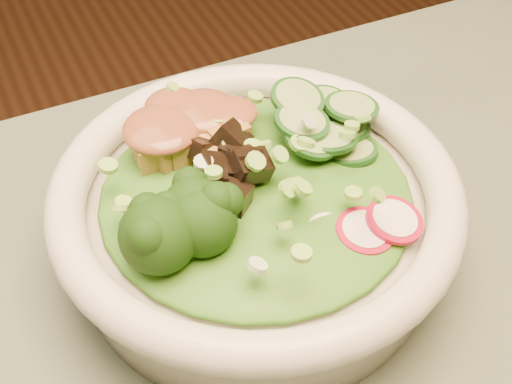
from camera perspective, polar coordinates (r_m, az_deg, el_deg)
name	(u,v)px	position (r m, az deg, el deg)	size (l,w,h in m)	color
salad_bowl	(256,214)	(0.41, 0.00, -1.80)	(0.23, 0.23, 0.06)	beige
lettuce_bed	(256,191)	(0.39, 0.00, 0.10)	(0.17, 0.17, 0.02)	#1D6214
broccoli_florets	(194,234)	(0.35, -4.97, -3.39)	(0.07, 0.06, 0.04)	black
radish_slices	(346,231)	(0.37, 7.25, -3.11)	(0.09, 0.03, 0.02)	maroon
cucumber_slices	(315,127)	(0.42, 4.73, 5.20)	(0.06, 0.06, 0.03)	#96B866
mushroom_heap	(241,168)	(0.39, -1.22, 1.92)	(0.06, 0.06, 0.03)	black
tofu_cubes	(183,138)	(0.41, -5.88, 4.31)	(0.08, 0.05, 0.03)	olive
peanut_sauce	(181,123)	(0.41, -5.99, 5.51)	(0.06, 0.05, 0.01)	brown
scallion_garnish	(256,164)	(0.38, 0.00, 2.22)	(0.16, 0.16, 0.02)	#7EBB42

